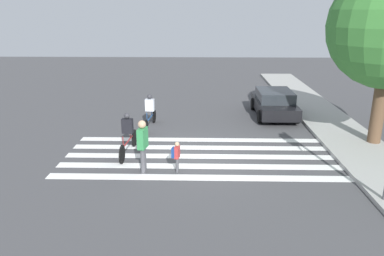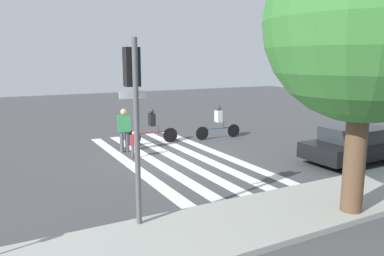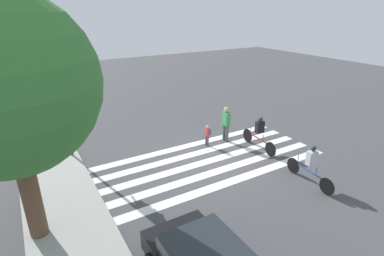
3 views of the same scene
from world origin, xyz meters
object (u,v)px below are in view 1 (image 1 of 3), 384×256
Objects in this scene: cyclist_near_curb at (150,110)px; car_parked_far_curb at (274,103)px; cyclist_far_lane at (128,133)px; pedestrian_adult_tall_backpack at (176,154)px; pedestrian_adult_blue_shirt at (143,143)px.

cyclist_near_curb reaches higher than car_parked_far_curb.
pedestrian_adult_tall_backpack is at bearing 55.35° from cyclist_far_lane.
cyclist_near_curb is at bearing 15.83° from pedestrian_adult_blue_shirt.
cyclist_far_lane is (-1.57, -0.80, -0.16)m from pedestrian_adult_blue_shirt.
pedestrian_adult_blue_shirt reaches higher than cyclist_far_lane.
pedestrian_adult_blue_shirt reaches higher than car_parked_far_curb.
car_parked_far_curb is at bearing 134.63° from cyclist_far_lane.
cyclist_near_curb is 6.46m from car_parked_far_curb.
pedestrian_adult_blue_shirt is at bearing -77.88° from pedestrian_adult_tall_backpack.
car_parked_far_curb is at bearing 158.62° from pedestrian_adult_tall_backpack.
cyclist_near_curb is 0.58× the size of car_parked_far_curb.
pedestrian_adult_blue_shirt is 0.45× the size of car_parked_far_curb.
pedestrian_adult_tall_backpack is 0.45× the size of cyclist_near_curb.
cyclist_far_lane reaches higher than cyclist_near_curb.
pedestrian_adult_blue_shirt is at bearing -38.76° from car_parked_far_curb.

